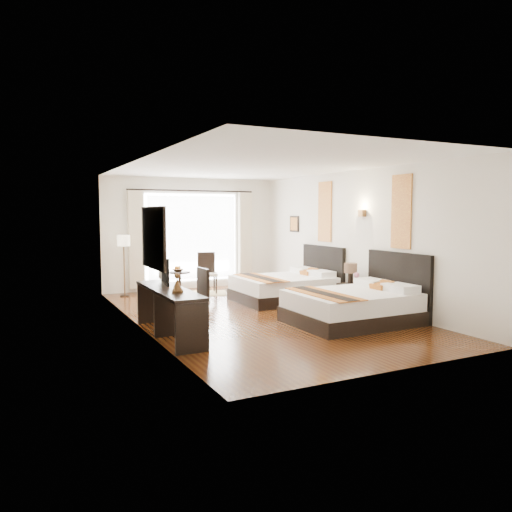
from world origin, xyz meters
name	(u,v)px	position (x,y,z in m)	size (l,w,h in m)	color
floor	(258,315)	(0.00, 0.00, -0.01)	(4.50, 7.50, 0.01)	#351709
ceiling	(258,166)	(0.00, 0.00, 2.79)	(4.50, 7.50, 0.02)	white
wall_headboard	(355,238)	(2.25, 0.00, 1.40)	(0.01, 7.50, 2.80)	silver
wall_desk	(139,245)	(-2.25, 0.00, 1.40)	(0.01, 7.50, 2.80)	silver
wall_window	(192,234)	(0.00, 3.75, 1.40)	(4.50, 0.01, 2.80)	silver
wall_entry	(399,257)	(0.00, -3.75, 1.40)	(4.50, 0.01, 2.80)	silver
window_glass	(192,238)	(0.00, 3.73, 1.30)	(2.40, 0.02, 2.20)	white
sheer_curtain	(193,238)	(0.00, 3.67, 1.30)	(2.30, 0.02, 2.10)	white
drape_left	(136,240)	(-1.45, 3.63, 1.28)	(0.35, 0.14, 2.35)	#C2B296
drape_right	(245,237)	(1.45, 3.63, 1.28)	(0.35, 0.14, 2.35)	#C2B296
art_panel_near	(401,212)	(2.23, -1.36, 1.95)	(0.03, 0.50, 1.35)	maroon
art_panel_far	(325,212)	(2.23, 1.07, 1.95)	(0.03, 0.50, 1.35)	maroon
wall_sconce	(362,213)	(2.19, -0.30, 1.92)	(0.10, 0.14, 0.14)	#4C331B
mirror_frame	(153,238)	(-2.22, -0.84, 1.55)	(0.04, 1.25, 0.95)	black
mirror_glass	(155,238)	(-2.19, -0.84, 1.55)	(0.01, 1.12, 0.82)	white
bed_near	(356,305)	(1.23, -1.36, 0.31)	(2.14, 1.67, 1.21)	black
bed_far	(287,287)	(1.26, 1.07, 0.31)	(2.09, 1.63, 1.18)	black
nightstand	(352,296)	(1.98, -0.30, 0.25)	(0.42, 0.52, 0.50)	black
table_lamp	(351,270)	(1.97, -0.23, 0.78)	(0.26, 0.26, 0.42)	black
vase	(356,281)	(1.95, -0.47, 0.57)	(0.14, 0.14, 0.15)	black
console_desk	(169,312)	(-1.99, -0.84, 0.38)	(0.50, 2.20, 0.76)	black
television	(160,270)	(-1.97, -0.29, 0.98)	(0.78, 0.10, 0.45)	black
bronze_figurine	(177,284)	(-1.99, -1.28, 0.88)	(0.17, 0.17, 0.26)	#4C331B
desk_chair	(193,312)	(-1.53, -0.62, 0.31)	(0.48, 0.48, 1.02)	beige
floor_lamp	(124,245)	(-1.82, 3.24, 1.19)	(0.29, 0.29, 1.42)	black
side_table	(180,283)	(-0.63, 2.81, 0.28)	(0.49, 0.49, 0.56)	black
fruit_bowl	(178,270)	(-0.67, 2.84, 0.59)	(0.24, 0.24, 0.06)	#442718
window_chair	(207,281)	(0.07, 2.85, 0.30)	(0.55, 0.55, 0.97)	beige
jute_rug	(201,293)	(-0.11, 2.83, 0.01)	(1.20, 0.81, 0.01)	#9E8E5F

